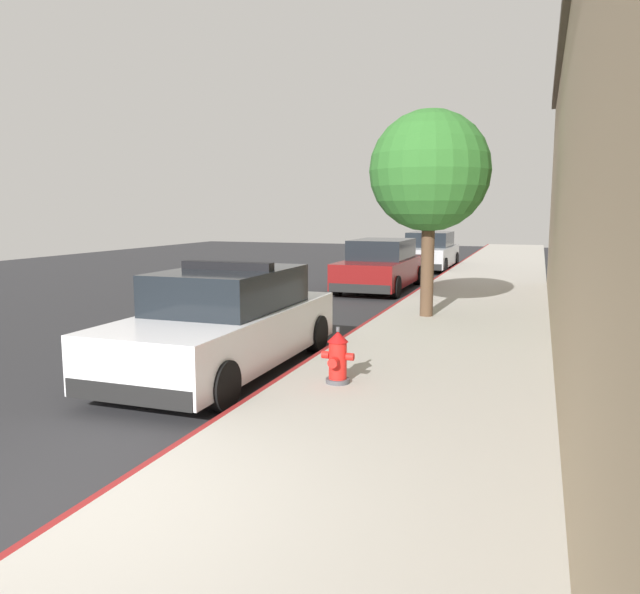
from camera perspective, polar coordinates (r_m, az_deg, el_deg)
ground_plane at (r=15.73m, az=-9.03°, el=-1.39°), size 34.84×60.00×0.20m
sidewalk_pavement at (r=13.88m, az=13.26°, el=-1.99°), size 3.52×60.00×0.17m
curb_painted_edge at (r=14.19m, az=6.01°, el=-1.61°), size 0.08×60.00×0.17m
police_cruiser at (r=9.49m, az=-8.69°, el=-2.41°), size 1.94×4.84×1.68m
parked_car_silver_ahead at (r=19.19m, az=5.68°, el=2.89°), size 1.94×4.84×1.56m
parked_car_dark_far at (r=26.11m, az=10.16°, el=4.16°), size 1.94×4.84×1.56m
fire_hydrant at (r=8.19m, az=1.65°, el=-5.63°), size 0.44×0.40×0.76m
street_tree at (r=13.46m, az=10.16°, el=11.39°), size 2.56×2.56×4.40m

